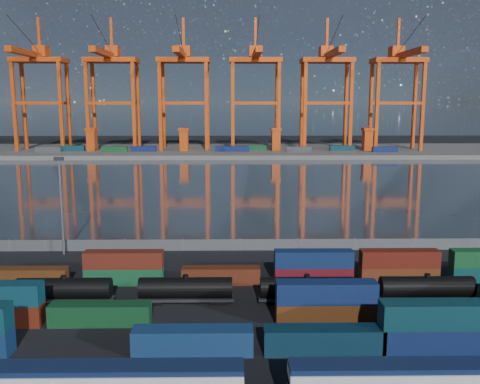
{
  "coord_description": "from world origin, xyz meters",
  "views": [
    {
      "loc": [
        -1.28,
        -62.13,
        25.54
      ],
      "look_at": [
        0.0,
        30.0,
        10.0
      ],
      "focal_mm": 40.0,
      "sensor_mm": 36.0,
      "label": 1
    }
  ],
  "objects": [
    {
      "name": "straddle_carriers",
      "position": [
        -2.5,
        200.0,
        7.82
      ],
      "size": [
        140.0,
        7.0,
        11.1
      ],
      "color": "#D2420E",
      "rests_on": "far_quay"
    },
    {
      "name": "gantry_cranes",
      "position": [
        -7.5,
        203.25,
        40.36
      ],
      "size": [
        200.32,
        48.62,
        65.84
      ],
      "color": "#D2420E",
      "rests_on": "ground"
    },
    {
      "name": "distant_mountains",
      "position": [
        63.02,
        1600.0,
        220.29
      ],
      "size": [
        2470.0,
        1100.0,
        520.0
      ],
      "color": "#1E2630",
      "rests_on": "ground"
    },
    {
      "name": "waterfront_fence",
      "position": [
        -0.0,
        28.0,
        1.0
      ],
      "size": [
        160.12,
        0.12,
        2.2
      ],
      "color": "#595B5E",
      "rests_on": "ground"
    },
    {
      "name": "harbor_water",
      "position": [
        0.0,
        105.0,
        0.01
      ],
      "size": [
        700.0,
        700.0,
        0.0
      ],
      "primitive_type": "plane",
      "color": "#29333C",
      "rests_on": "ground"
    },
    {
      "name": "container_row_south",
      "position": [
        -7.22,
        -10.53,
        2.24
      ],
      "size": [
        140.44,
        2.52,
        5.37
      ],
      "color": "#3E4143",
      "rests_on": "ground"
    },
    {
      "name": "container_row_north",
      "position": [
        14.25,
        10.82,
        1.96
      ],
      "size": [
        140.56,
        2.26,
        4.82
      ],
      "color": "#141157",
      "rests_on": "ground"
    },
    {
      "name": "tanker_string",
      "position": [
        -7.32,
        3.25,
        1.91
      ],
      "size": [
        105.37,
        2.66,
        3.8
      ],
      "color": "black",
      "rests_on": "ground"
    },
    {
      "name": "ground",
      "position": [
        0.0,
        0.0,
        0.0
      ],
      "size": [
        700.0,
        700.0,
        0.0
      ],
      "primitive_type": "plane",
      "color": "black",
      "rests_on": "ground"
    },
    {
      "name": "yard_light_mast",
      "position": [
        -30.0,
        26.0,
        9.3
      ],
      "size": [
        1.6,
        0.4,
        16.6
      ],
      "color": "slate",
      "rests_on": "ground"
    },
    {
      "name": "container_row_mid",
      "position": [
        -1.53,
        -3.17,
        1.85
      ],
      "size": [
        141.29,
        2.38,
        5.07
      ],
      "color": "#3E4143",
      "rests_on": "ground"
    },
    {
      "name": "far_quay",
      "position": [
        0.0,
        210.0,
        1.0
      ],
      "size": [
        700.0,
        70.0,
        2.0
      ],
      "primitive_type": "cube",
      "color": "#514F4C",
      "rests_on": "ground"
    },
    {
      "name": "quay_containers",
      "position": [
        -11.0,
        195.46,
        3.3
      ],
      "size": [
        172.58,
        10.99,
        2.6
      ],
      "color": "navy",
      "rests_on": "far_quay"
    }
  ]
}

